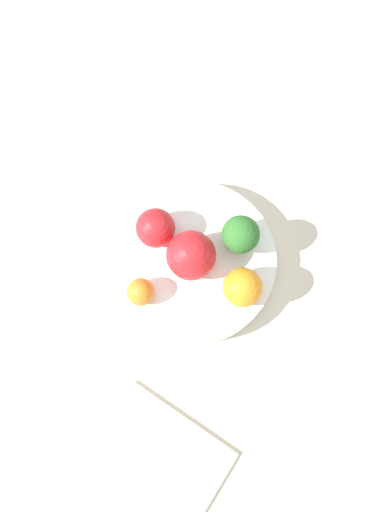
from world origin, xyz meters
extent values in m
plane|color=gray|center=(0.00, 0.00, 0.00)|extent=(6.00, 6.00, 0.00)
cube|color=beige|center=(0.00, 0.00, 0.01)|extent=(1.20, 1.20, 0.02)
cylinder|color=white|center=(0.00, 0.00, 0.04)|extent=(0.22, 0.22, 0.03)
cylinder|color=#8CB76B|center=(-0.05, -0.03, 0.06)|extent=(0.02, 0.02, 0.02)
sphere|color=#2D6B28|center=(-0.05, -0.03, 0.09)|extent=(0.05, 0.05, 0.05)
sphere|color=red|center=(0.00, 0.01, 0.09)|extent=(0.06, 0.06, 0.06)
sphere|color=red|center=(0.05, -0.02, 0.08)|extent=(0.05, 0.05, 0.05)
sphere|color=orange|center=(0.05, 0.06, 0.07)|extent=(0.03, 0.03, 0.03)
sphere|color=orange|center=(-0.07, 0.03, 0.08)|extent=(0.05, 0.05, 0.05)
cube|color=white|center=(-0.01, 0.26, 0.02)|extent=(0.19, 0.18, 0.01)
camera|label=1|loc=(-0.04, 0.17, 0.67)|focal=35.00mm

